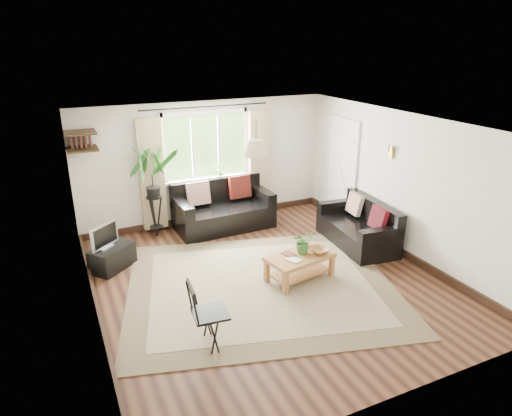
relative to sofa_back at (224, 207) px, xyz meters
name	(u,v)px	position (x,y,z in m)	size (l,w,h in m)	color
floor	(267,280)	(-0.15, -2.23, -0.44)	(5.50, 5.50, 0.00)	black
ceiling	(268,124)	(-0.15, -2.23, 1.96)	(5.50, 5.50, 0.00)	white
wall_back	(206,163)	(-0.15, 0.52, 0.76)	(5.00, 0.02, 2.40)	white
wall_front	(397,300)	(-0.15, -4.98, 0.76)	(5.00, 0.02, 2.40)	white
wall_left	(86,237)	(-2.65, -2.23, 0.76)	(0.02, 5.50, 2.40)	white
wall_right	(402,185)	(2.35, -2.23, 0.76)	(0.02, 5.50, 2.40)	white
rug	(261,286)	(-0.32, -2.36, -0.43)	(3.91, 3.36, 0.02)	beige
window	(206,146)	(-0.15, 0.48, 1.11)	(2.50, 0.16, 2.16)	white
door	(341,171)	(2.32, -0.53, 0.56)	(0.06, 0.96, 2.06)	silver
corner_shelf	(81,141)	(-2.40, 0.27, 1.45)	(0.50, 0.50, 0.34)	black
pendant_lamp	(256,144)	(-0.15, -1.83, 1.61)	(0.36, 0.36, 0.54)	beige
wall_sconce	(390,150)	(2.28, -1.93, 1.30)	(0.12, 0.12, 0.28)	beige
sofa_back	(224,207)	(0.00, 0.00, 0.00)	(1.86, 0.93, 0.87)	black
sofa_right	(357,225)	(1.89, -1.73, -0.06)	(0.81, 1.61, 0.76)	black
coffee_table	(300,267)	(0.31, -2.42, -0.23)	(1.02, 0.55, 0.42)	olive
table_plant	(303,242)	(0.39, -2.36, 0.16)	(0.33, 0.28, 0.36)	#316428
bowl	(319,250)	(0.62, -2.46, 0.01)	(0.30, 0.30, 0.07)	#9A6635
book_a	(291,262)	(0.07, -2.56, -0.01)	(0.15, 0.20, 0.02)	white
book_b	(285,255)	(0.09, -2.35, -0.01)	(0.15, 0.21, 0.02)	brown
tv_stand	(113,257)	(-2.23, -0.83, -0.25)	(0.71, 0.40, 0.38)	black
tv	(104,235)	(-2.32, -0.83, 0.15)	(0.55, 0.18, 0.42)	#A5A5AA
palm_stand	(154,193)	(-1.30, 0.13, 0.42)	(0.66, 0.66, 1.71)	black
folding_chair	(210,314)	(-1.46, -3.37, -0.01)	(0.45, 0.45, 0.86)	black
sill_plant	(220,170)	(0.10, 0.40, 0.63)	(0.14, 0.10, 0.27)	#2D6023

